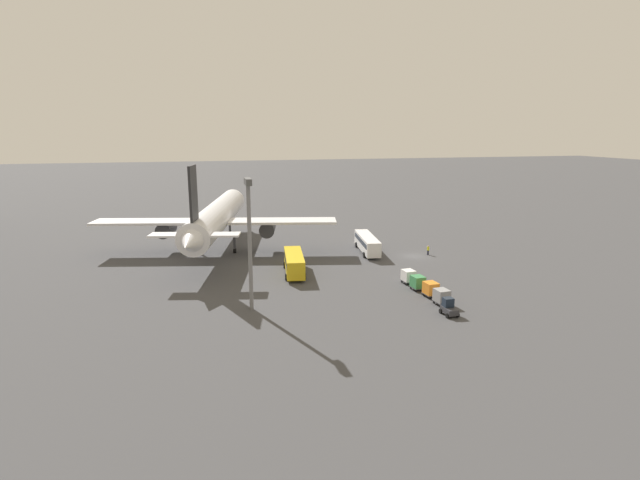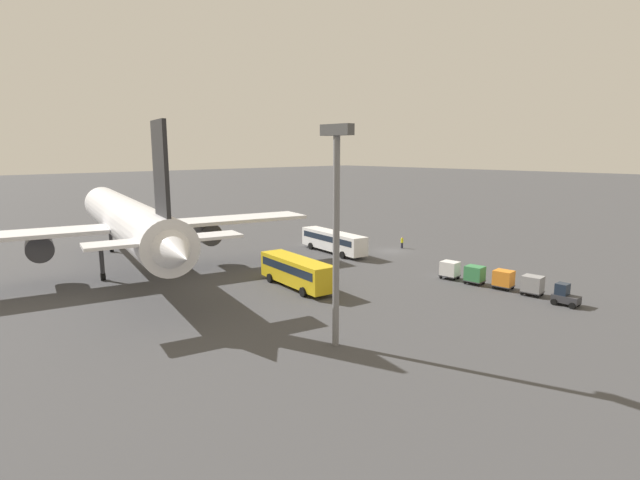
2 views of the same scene
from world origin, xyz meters
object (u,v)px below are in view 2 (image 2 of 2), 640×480
airplane (127,221)px  worker_person (402,243)px  cargo_cart_green (475,274)px  shuttle_bus_near (333,240)px  cargo_cart_grey (533,284)px  baggage_tug (565,296)px  shuttle_bus_far (297,270)px  cargo_cart_orange (504,278)px  cargo_cart_white (450,269)px

airplane → worker_person: 39.27m
worker_person → cargo_cart_green: 21.32m
shuttle_bus_near → cargo_cart_grey: bearing=-172.2°
shuttle_bus_near → baggage_tug: (-33.06, 1.26, -0.91)m
shuttle_bus_far → cargo_cart_green: size_ratio=5.38×
worker_person → cargo_cart_grey: size_ratio=0.82×
baggage_tug → cargo_cart_orange: bearing=-8.1°
cargo_cart_orange → shuttle_bus_far: bearing=44.8°
shuttle_bus_near → shuttle_bus_far: (-10.55, 15.99, 0.07)m
cargo_cart_grey → cargo_cart_white: bearing=2.1°
baggage_tug → cargo_cart_green: baggage_tug is taller
shuttle_bus_near → shuttle_bus_far: shuttle_bus_far is taller
shuttle_bus_far → baggage_tug: 26.92m
baggage_tug → cargo_cart_grey: bearing=-14.3°
airplane → shuttle_bus_far: (-18.17, -10.82, -4.57)m
baggage_tug → shuttle_bus_near: bearing=-2.3°
worker_person → cargo_cart_grey: (-24.76, 10.40, 0.32)m
shuttle_bus_near → worker_person: 11.15m
baggage_tug → cargo_cart_white: (13.07, -0.54, 0.25)m
cargo_cart_green → cargo_cart_white: bearing=-0.1°
worker_person → cargo_cart_orange: size_ratio=0.82×
cargo_cart_white → baggage_tug: bearing=177.7°
shuttle_bus_far → baggage_tug: bearing=-138.6°
baggage_tug → cargo_cart_green: (9.90, -0.53, 0.25)m
shuttle_bus_near → cargo_cart_green: shuttle_bus_near is taller
airplane → cargo_cart_white: size_ratio=24.00×
shuttle_bus_far → cargo_cart_grey: bearing=-132.3°
baggage_tug → cargo_cart_orange: (6.72, -0.94, 0.25)m
cargo_cart_green → airplane: bearing=40.3°
cargo_cart_orange → shuttle_bus_near: bearing=-0.7°
baggage_tug → cargo_cart_green: bearing=-3.2°
cargo_cart_orange → cargo_cart_green: 3.20m
shuttle_bus_far → airplane: bearing=39.0°
shuttle_bus_far → worker_person: size_ratio=6.55×
airplane → cargo_cart_grey: (-37.13, -26.44, -5.29)m
shuttle_bus_near → baggage_tug: shuttle_bus_near is taller
shuttle_bus_far → worker_person: (5.80, -26.03, -1.04)m
cargo_cart_white → airplane: bearing=43.4°
airplane → cargo_cart_green: 40.69m
cargo_cart_grey → cargo_cart_orange: bearing=-0.9°
shuttle_bus_far → cargo_cart_white: shuttle_bus_far is taller
cargo_cart_grey → cargo_cart_green: same height
baggage_tug → cargo_cart_grey: size_ratio=1.13×
cargo_cart_white → cargo_cart_grey: bearing=-177.9°
airplane → cargo_cart_orange: (-33.95, -26.49, -5.29)m
shuttle_bus_far → baggage_tug: (-22.51, -14.73, -0.97)m
shuttle_bus_far → shuttle_bus_near: bearing=-48.4°
worker_person → cargo_cart_green: cargo_cart_green is taller
baggage_tug → worker_person: bearing=-21.9°
airplane → baggage_tug: 48.35m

